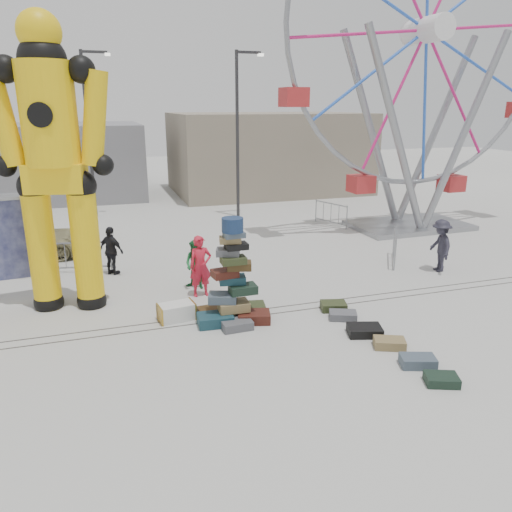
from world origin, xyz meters
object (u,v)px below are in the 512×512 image
object	(u,v)px
steamer_trunk	(176,312)
pedestrian_grey	(440,246)
barricade_dummy_c	(81,257)
pedestrian_green	(196,265)
barricade_dummy_b	(4,264)
barricade_wheel_back	(331,214)
suitcase_tower	(233,292)
parked_suv	(28,241)
crash_test_dummy	(54,157)
ferris_wheel	(424,58)
lamp_post_right	(239,127)
barricade_wheel_front	(395,248)
pedestrian_red	(201,266)
pedestrian_black	(111,251)
lamp_post_left	(90,127)

from	to	relation	value
steamer_trunk	pedestrian_grey	xyz separation A→B (m)	(9.30, 1.32, 0.68)
barricade_dummy_c	pedestrian_green	bearing A→B (deg)	-28.64
barricade_dummy_b	barricade_wheel_back	size ratio (longest dim) A/B	1.00
suitcase_tower	parked_suv	world-z (taller)	suitcase_tower
crash_test_dummy	ferris_wheel	xyz separation A→B (m)	(14.78, 5.24, 3.19)
suitcase_tower	ferris_wheel	xyz separation A→B (m)	(10.61, 7.57, 6.64)
crash_test_dummy	barricade_dummy_c	distance (m)	4.83
lamp_post_right	pedestrian_green	world-z (taller)	lamp_post_right
barricade_wheel_front	parked_suv	bearing A→B (deg)	100.80
barricade_wheel_front	steamer_trunk	bearing A→B (deg)	139.16
barricade_dummy_c	barricade_wheel_front	world-z (taller)	same
steamer_trunk	barricade_dummy_c	size ratio (longest dim) A/B	0.48
pedestrian_grey	lamp_post_right	bearing A→B (deg)	-147.70
lamp_post_right	ferris_wheel	xyz separation A→B (m)	(6.83, -4.88, 2.94)
suitcase_tower	barricade_wheel_back	world-z (taller)	suitcase_tower
ferris_wheel	pedestrian_grey	size ratio (longest dim) A/B	8.30
pedestrian_green	pedestrian_red	bearing A→B (deg)	-49.19
crash_test_dummy	pedestrian_black	world-z (taller)	crash_test_dummy
pedestrian_green	pedestrian_grey	xyz separation A→B (m)	(8.31, -0.91, 0.14)
pedestrian_green	pedestrian_black	xyz separation A→B (m)	(-2.45, 2.18, 0.06)
barricade_wheel_back	pedestrian_grey	world-z (taller)	pedestrian_grey
suitcase_tower	barricade_dummy_b	xyz separation A→B (m)	(-6.29, 5.38, -0.24)
barricade_wheel_back	pedestrian_grey	distance (m)	7.32
pedestrian_red	barricade_wheel_back	bearing A→B (deg)	39.92
suitcase_tower	ferris_wheel	bearing A→B (deg)	42.31
barricade_wheel_front	parked_suv	distance (m)	13.66
steamer_trunk	barricade_wheel_back	xyz separation A→B (m)	(8.75, 8.61, 0.33)
lamp_post_left	pedestrian_green	xyz separation A→B (m)	(2.78, -11.74, -3.71)
lamp_post_left	barricade_wheel_back	size ratio (longest dim) A/B	4.00
lamp_post_right	suitcase_tower	world-z (taller)	lamp_post_right
steamer_trunk	pedestrian_green	distance (m)	2.50
crash_test_dummy	ferris_wheel	bearing A→B (deg)	31.57
barricade_dummy_b	pedestrian_green	size ratio (longest dim) A/B	1.30
ferris_wheel	pedestrian_green	size ratio (longest dim) A/B	9.82
crash_test_dummy	pedestrian_red	xyz separation A→B (m)	(3.74, -0.29, -3.31)
lamp_post_right	pedestrian_green	xyz separation A→B (m)	(-4.22, -9.74, -3.71)
crash_test_dummy	parked_suv	distance (m)	6.92
suitcase_tower	steamer_trunk	xyz separation A→B (m)	(-1.44, 0.49, -0.56)
barricade_wheel_front	pedestrian_red	world-z (taller)	pedestrian_red
steamer_trunk	parked_suv	world-z (taller)	parked_suv
ferris_wheel	barricade_dummy_b	distance (m)	18.37
lamp_post_left	barricade_dummy_c	world-z (taller)	lamp_post_left
pedestrian_red	barricade_wheel_front	bearing A→B (deg)	6.07
lamp_post_left	crash_test_dummy	size ratio (longest dim) A/B	1.00
suitcase_tower	pedestrian_green	world-z (taller)	suitcase_tower
lamp_post_left	suitcase_tower	bearing A→B (deg)	-77.44
barricade_wheel_front	pedestrian_black	distance (m)	10.00
crash_test_dummy	pedestrian_grey	distance (m)	12.50
crash_test_dummy	barricade_wheel_front	size ratio (longest dim) A/B	4.02
lamp_post_right	crash_test_dummy	xyz separation A→B (m)	(-7.96, -10.12, -0.25)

